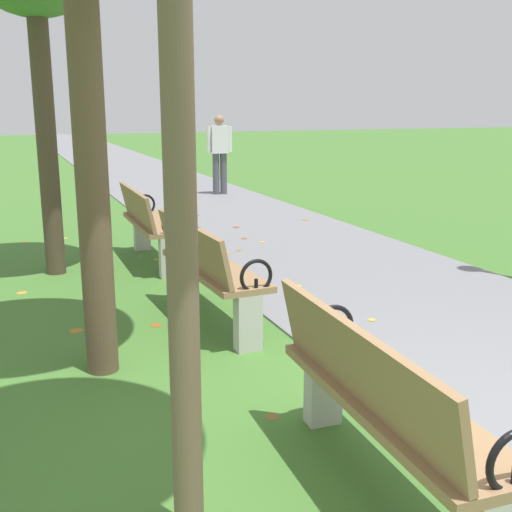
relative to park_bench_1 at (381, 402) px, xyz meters
name	(u,v)px	position (x,y,z in m)	size (l,w,h in m)	color
ground_plane	(451,464)	(0.50, 0.08, -0.49)	(80.00, 80.00, 0.00)	#42722D
paved_walkway	(121,164)	(1.98, 18.08, -0.48)	(2.95, 44.00, 0.02)	slate
park_bench_1	(381,402)	(0.00, 0.00, 0.00)	(0.54, 1.62, 0.90)	#93704C
park_bench_2	(208,268)	(0.00, 2.71, 0.00)	(0.54, 1.62, 0.90)	#93704C
park_bench_3	(149,223)	(0.00, 5.02, 0.00)	(0.49, 1.60, 0.90)	#93704C
pedestrian_walking	(220,150)	(2.66, 10.28, 0.44)	(0.53, 0.26, 1.62)	#4C4C56
scattered_leaves	(209,280)	(0.40, 3.97, -0.47)	(5.03, 9.83, 0.02)	gold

